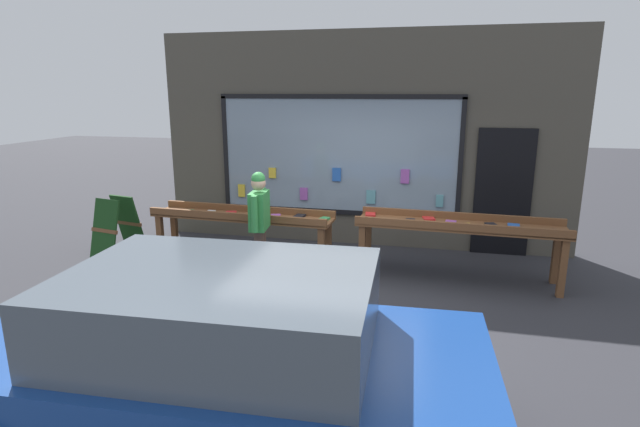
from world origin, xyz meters
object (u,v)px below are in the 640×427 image
(small_dog, at_px, (290,268))
(parked_car, at_px, (223,355))
(display_table_left, at_px, (242,220))
(sandwich_board_sign, at_px, (117,227))
(person_browsing, at_px, (259,219))
(display_table_right, at_px, (459,229))

(small_dog, bearing_deg, parked_car, 156.57)
(display_table_left, distance_m, small_dog, 1.35)
(sandwich_board_sign, bearing_deg, small_dog, -0.32)
(small_dog, relative_size, parked_car, 0.13)
(small_dog, bearing_deg, display_table_left, 20.70)
(person_browsing, distance_m, small_dog, 0.83)
(display_table_right, height_order, parked_car, parked_car)
(small_dog, height_order, parked_car, parked_car)
(sandwich_board_sign, height_order, parked_car, parked_car)
(display_table_left, bearing_deg, parked_car, -70.41)
(display_table_right, distance_m, sandwich_board_sign, 5.42)
(display_table_right, distance_m, parked_car, 4.36)
(small_dog, bearing_deg, display_table_right, -101.51)
(display_table_right, distance_m, small_dog, 2.46)
(small_dog, bearing_deg, person_browsing, 36.72)
(display_table_right, height_order, person_browsing, person_browsing)
(person_browsing, bearing_deg, small_dog, -118.75)
(sandwich_board_sign, bearing_deg, display_table_left, 15.21)
(display_table_right, height_order, small_dog, display_table_right)
(display_table_right, xyz_separation_m, person_browsing, (-2.77, -0.59, 0.15))
(display_table_left, xyz_separation_m, person_browsing, (0.50, -0.59, 0.20))
(sandwich_board_sign, bearing_deg, person_browsing, 1.83)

